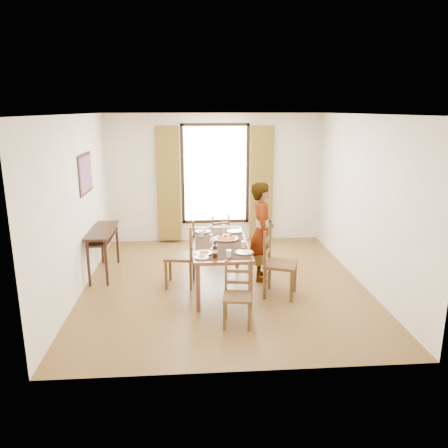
{
  "coord_description": "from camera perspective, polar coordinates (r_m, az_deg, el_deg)",
  "views": [
    {
      "loc": [
        -0.51,
        -6.67,
        2.77
      ],
      "look_at": [
        0.0,
        0.04,
        1.0
      ],
      "focal_mm": 35.0,
      "sensor_mm": 36.0,
      "label": 1
    }
  ],
  "objects": [
    {
      "name": "room_shell",
      "position": [
        6.92,
        -0.11,
        4.53
      ],
      "size": [
        4.6,
        5.1,
        2.74
      ],
      "color": "white",
      "rests_on": "ground"
    },
    {
      "name": "tumbler_b",
      "position": [
        7.14,
        -2.96,
        -1.24
      ],
      "size": [
        0.07,
        0.07,
        0.1
      ],
      "primitive_type": "cylinder",
      "color": "silver",
      "rests_on": "dining_table"
    },
    {
      "name": "wine_glass_a",
      "position": [
        6.5,
        -1.51,
        -2.47
      ],
      "size": [
        0.08,
        0.08,
        0.18
      ],
      "primitive_type": null,
      "color": "white",
      "rests_on": "dining_table"
    },
    {
      "name": "console_table",
      "position": [
        7.71,
        -15.56,
        -1.5
      ],
      "size": [
        0.38,
        1.2,
        0.8
      ],
      "color": "black",
      "rests_on": "ground"
    },
    {
      "name": "chair_west",
      "position": [
        7.05,
        -5.5,
        -4.31
      ],
      "size": [
        0.51,
        0.51,
        1.03
      ],
      "rotation": [
        0.0,
        0.0,
        -1.69
      ],
      "color": "brown",
      "rests_on": "ground"
    },
    {
      "name": "wine_glass_b",
      "position": [
        7.21,
        -0.02,
        -0.7
      ],
      "size": [
        0.08,
        0.08,
        0.18
      ],
      "primitive_type": null,
      "color": "white",
      "rests_on": "dining_table"
    },
    {
      "name": "ground",
      "position": [
        7.24,
        0.01,
        -7.75
      ],
      "size": [
        5.0,
        5.0,
        0.0
      ],
      "primitive_type": "plane",
      "color": "#473216",
      "rests_on": "ground"
    },
    {
      "name": "wine_glass_c",
      "position": [
        7.21,
        -1.69,
        -0.72
      ],
      "size": [
        0.08,
        0.08,
        0.18
      ],
      "primitive_type": null,
      "color": "white",
      "rests_on": "dining_table"
    },
    {
      "name": "plate_sw",
      "position": [
        6.3,
        -2.64,
        -3.64
      ],
      "size": [
        0.27,
        0.27,
        0.05
      ],
      "primitive_type": null,
      "color": "silver",
      "rests_on": "dining_table"
    },
    {
      "name": "dining_table",
      "position": [
        6.88,
        -0.52,
        -2.86
      ],
      "size": [
        0.85,
        1.87,
        0.76
      ],
      "color": "brown",
      "rests_on": "ground"
    },
    {
      "name": "chair_south",
      "position": [
        5.81,
        1.76,
        -9.42
      ],
      "size": [
        0.42,
        0.42,
        0.84
      ],
      "rotation": [
        0.0,
        0.0,
        -0.14
      ],
      "color": "brown",
      "rests_on": "ground"
    },
    {
      "name": "pasta_platter",
      "position": [
        6.97,
        0.26,
        -1.63
      ],
      "size": [
        0.4,
        0.4,
        0.1
      ],
      "primitive_type": null,
      "color": "red",
      "rests_on": "dining_table"
    },
    {
      "name": "man",
      "position": [
        7.21,
        4.97,
        -0.99
      ],
      "size": [
        0.68,
        0.52,
        1.64
      ],
      "primitive_type": "imported",
      "rotation": [
        0.0,
        0.0,
        1.47
      ],
      "color": "#9CA1A5",
      "rests_on": "ground"
    },
    {
      "name": "tumbler_a",
      "position": [
        6.56,
        2.54,
        -2.68
      ],
      "size": [
        0.07,
        0.07,
        0.1
      ],
      "primitive_type": "cylinder",
      "color": "silver",
      "rests_on": "dining_table"
    },
    {
      "name": "caprese_plate",
      "position": [
        6.13,
        -2.95,
        -4.24
      ],
      "size": [
        0.2,
        0.2,
        0.04
      ],
      "primitive_type": null,
      "color": "silver",
      "rests_on": "dining_table"
    },
    {
      "name": "tumbler_c",
      "position": [
        6.15,
        0.64,
        -3.89
      ],
      "size": [
        0.07,
        0.07,
        0.1
      ],
      "primitive_type": "cylinder",
      "color": "silver",
      "rests_on": "dining_table"
    },
    {
      "name": "wine_bottle",
      "position": [
        6.1,
        -1.18,
        -3.32
      ],
      "size": [
        0.07,
        0.07,
        0.25
      ],
      "primitive_type": null,
      "color": "black",
      "rests_on": "dining_table"
    },
    {
      "name": "plate_se",
      "position": [
        6.32,
        2.68,
        -3.59
      ],
      "size": [
        0.27,
        0.27,
        0.05
      ],
      "primitive_type": null,
      "color": "silver",
      "rests_on": "dining_table"
    },
    {
      "name": "plate_nw",
      "position": [
        7.4,
        -2.8,
        -0.85
      ],
      "size": [
        0.27,
        0.27,
        0.05
      ],
      "primitive_type": null,
      "color": "silver",
      "rests_on": "dining_table"
    },
    {
      "name": "plate_ne",
      "position": [
        7.41,
        1.4,
        -0.81
      ],
      "size": [
        0.27,
        0.27,
        0.05
      ],
      "primitive_type": null,
      "color": "silver",
      "rests_on": "dining_table"
    },
    {
      "name": "chair_east",
      "position": [
        6.68,
        7.07,
        -5.31
      ],
      "size": [
        0.6,
        0.6,
        1.06
      ],
      "rotation": [
        0.0,
        0.0,
        1.22
      ],
      "color": "brown",
      "rests_on": "ground"
    },
    {
      "name": "chair_north",
      "position": [
        8.39,
        -0.76,
        -1.7
      ],
      "size": [
        0.47,
        0.47,
        0.85
      ],
      "rotation": [
        0.0,
        0.0,
        3.44
      ],
      "color": "brown",
      "rests_on": "ground"
    }
  ]
}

